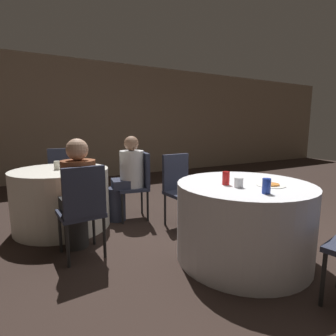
% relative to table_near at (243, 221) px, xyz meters
% --- Properties ---
extents(ground_plane, '(16.00, 16.00, 0.00)m').
position_rel_table_near_xyz_m(ground_plane, '(0.24, 0.14, -0.37)').
color(ground_plane, '#332621').
extents(wall_back, '(16.00, 0.06, 2.80)m').
position_rel_table_near_xyz_m(wall_back, '(0.24, 4.75, 1.03)').
color(wall_back, gray).
rests_on(wall_back, ground_plane).
extents(table_near, '(1.27, 1.27, 0.74)m').
position_rel_table_near_xyz_m(table_near, '(0.00, 0.00, 0.00)').
color(table_near, silver).
rests_on(table_near, ground_plane).
extents(table_far, '(1.16, 1.16, 0.74)m').
position_rel_table_near_xyz_m(table_far, '(-1.42, 1.70, 0.00)').
color(table_far, white).
rests_on(table_far, ground_plane).
extents(chair_near_north, '(0.43, 0.43, 0.91)m').
position_rel_table_near_xyz_m(chair_near_north, '(-0.08, 1.05, 0.17)').
color(chair_near_north, '#2D3347').
rests_on(chair_near_north, ground_plane).
extents(chair_far_east, '(0.47, 0.46, 0.91)m').
position_rel_table_near_xyz_m(chair_far_east, '(-0.44, 1.53, 0.17)').
color(chair_far_east, '#2D3347').
rests_on(chair_far_east, ground_plane).
extents(chair_far_south, '(0.43, 0.43, 0.91)m').
position_rel_table_near_xyz_m(chair_far_south, '(-1.35, 0.71, 0.17)').
color(chair_far_south, '#2D3347').
rests_on(chair_far_south, ground_plane).
extents(chair_far_north, '(0.45, 0.45, 0.91)m').
position_rel_table_near_xyz_m(chair_far_north, '(-1.29, 2.69, 0.17)').
color(chair_far_north, '#2D3347').
rests_on(chair_far_north, ground_plane).
extents(person_white_shirt, '(0.50, 0.36, 1.14)m').
position_rel_table_near_xyz_m(person_white_shirt, '(-0.60, 1.55, 0.20)').
color(person_white_shirt, '#33384C').
rests_on(person_white_shirt, ground_plane).
extents(person_floral_shirt, '(0.33, 0.50, 1.16)m').
position_rel_table_near_xyz_m(person_floral_shirt, '(-1.36, 0.87, 0.21)').
color(person_floral_shirt, '#282828').
rests_on(person_floral_shirt, ground_plane).
extents(pizza_plate_near, '(0.26, 0.26, 0.02)m').
position_rel_table_near_xyz_m(pizza_plate_near, '(0.13, -0.19, 0.38)').
color(pizza_plate_near, white).
rests_on(pizza_plate_near, table_near).
extents(soda_can_blue, '(0.07, 0.07, 0.12)m').
position_rel_table_near_xyz_m(soda_can_blue, '(-0.13, -0.36, 0.43)').
color(soda_can_blue, '#1E38A5').
rests_on(soda_can_blue, table_near).
extents(soda_can_red, '(0.07, 0.07, 0.12)m').
position_rel_table_near_xyz_m(soda_can_red, '(-0.20, 0.04, 0.43)').
color(soda_can_red, red).
rests_on(soda_can_red, table_near).
extents(cup_near, '(0.08, 0.08, 0.09)m').
position_rel_table_near_xyz_m(cup_near, '(-0.17, -0.09, 0.41)').
color(cup_near, white).
rests_on(cup_near, table_near).
extents(cup_far, '(0.07, 0.07, 0.11)m').
position_rel_table_near_xyz_m(cup_far, '(-1.45, 1.69, 0.42)').
color(cup_far, silver).
rests_on(cup_far, table_far).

